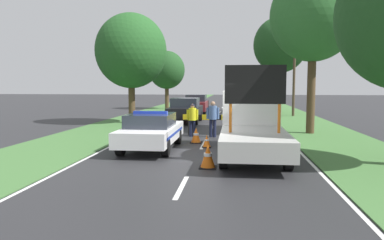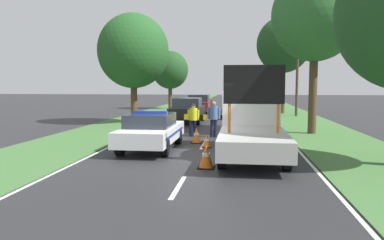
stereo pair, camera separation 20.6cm
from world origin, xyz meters
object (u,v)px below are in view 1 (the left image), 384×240
queued_car_sedan_black (185,110)px  utility_pole (294,68)px  pedestrian_civilian (213,116)px  traffic_cone_near_truck (196,135)px  roadside_tree_near_left (280,45)px  queued_car_wagon_maroon (196,104)px  traffic_cone_near_police (226,127)px  roadside_tree_mid_right (313,17)px  road_barrier (212,118)px  roadside_tree_mid_left (167,70)px  traffic_cone_behind_barrier (208,156)px  traffic_cone_lane_edge (207,141)px  police_car (151,131)px  police_officer (192,117)px  roadside_tree_far_left (131,51)px  traffic_cone_centre_front (272,134)px  work_truck (252,123)px

queued_car_sedan_black → utility_pole: size_ratio=0.61×
pedestrian_civilian → traffic_cone_near_truck: (-0.61, -1.86, -0.67)m
roadside_tree_near_left → queued_car_wagon_maroon: bearing=-168.0°
traffic_cone_near_police → roadside_tree_mid_right: bearing=0.5°
road_barrier → utility_pole: (5.68, 11.82, 2.90)m
roadside_tree_near_left → roadside_tree_mid_right: bearing=-90.0°
roadside_tree_mid_left → traffic_cone_behind_barrier: bearing=-77.2°
traffic_cone_lane_edge → roadside_tree_near_left: (4.89, 18.14, 5.55)m
traffic_cone_lane_edge → roadside_tree_mid_left: (-5.71, 22.78, 3.68)m
police_car → police_officer: (1.16, 3.70, 0.21)m
roadside_tree_near_left → roadside_tree_far_left: bearing=-137.2°
pedestrian_civilian → traffic_cone_near_truck: bearing=-88.1°
police_car → police_officer: police_officer is taller
pedestrian_civilian → roadside_tree_near_left: (4.82, 15.21, 4.81)m
traffic_cone_centre_front → queued_car_sedan_black: queued_car_sedan_black is taller
traffic_cone_near_truck → queued_car_sedan_black: queued_car_sedan_black is taller
queued_car_wagon_maroon → roadside_tree_mid_right: (6.97, -11.96, 4.95)m
queued_car_sedan_black → utility_pole: utility_pole is taller
traffic_cone_centre_front → traffic_cone_behind_barrier: size_ratio=0.92×
traffic_cone_near_truck → queued_car_sedan_black: bearing=100.4°
road_barrier → roadside_tree_mid_right: 7.08m
police_officer → utility_pole: utility_pole is taller
traffic_cone_centre_front → traffic_cone_near_truck: 3.37m
police_officer → queued_car_wagon_maroon: (-1.18, 13.64, -0.09)m
pedestrian_civilian → traffic_cone_centre_front: 2.90m
traffic_cone_centre_front → roadside_tree_far_left: roadside_tree_far_left is taller
police_officer → roadside_tree_mid_left: (-4.80, 19.76, 3.00)m
roadside_tree_mid_right → traffic_cone_behind_barrier: bearing=-118.7°
police_car → roadside_tree_near_left: (6.96, 18.82, 5.08)m
roadside_tree_mid_right → police_car: bearing=-142.2°
police_car → work_truck: bearing=-1.4°
traffic_cone_behind_barrier → traffic_cone_near_police: bearing=87.4°
pedestrian_civilian → roadside_tree_mid_right: (4.81, 1.77, 4.80)m
roadside_tree_far_left → utility_pole: 12.96m
work_truck → roadside_tree_near_left: bearing=-97.2°
queued_car_wagon_maroon → utility_pole: bearing=170.0°
road_barrier → police_officer: size_ratio=1.80×
traffic_cone_lane_edge → roadside_tree_near_left: 19.59m
traffic_cone_centre_front → queued_car_sedan_black: 9.02m
work_truck → roadside_tree_mid_right: roadside_tree_mid_right is taller
queued_car_sedan_black → roadside_tree_mid_left: roadside_tree_mid_left is taller
road_barrier → police_officer: bearing=-160.3°
roadside_tree_near_left → roadside_tree_mid_left: bearing=156.4°
traffic_cone_lane_edge → roadside_tree_mid_left: 23.77m
traffic_cone_lane_edge → pedestrian_civilian: bearing=88.6°
police_officer → queued_car_sedan_black: size_ratio=0.35×
road_barrier → traffic_cone_lane_edge: (0.02, -3.48, -0.58)m
police_car → police_officer: size_ratio=2.95×
police_officer → traffic_cone_near_police: size_ratio=2.85×
traffic_cone_behind_barrier → queued_car_wagon_maroon: size_ratio=0.16×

